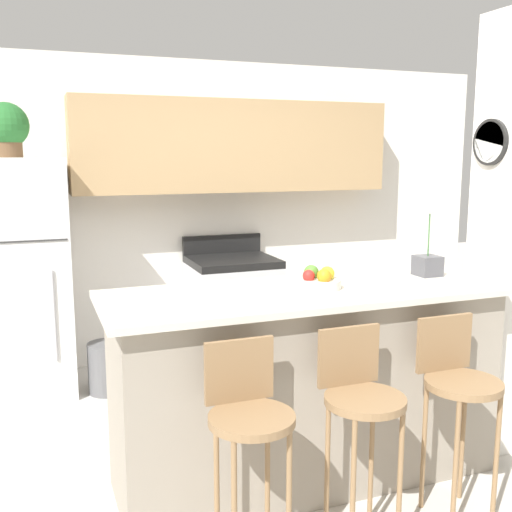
% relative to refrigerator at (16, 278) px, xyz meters
% --- Properties ---
extents(ground_plane, '(14.00, 14.00, 0.00)m').
position_rel_refrigerator_xyz_m(ground_plane, '(1.48, -1.86, -0.87)').
color(ground_plane, beige).
extents(wall_back, '(5.60, 0.38, 2.55)m').
position_rel_refrigerator_xyz_m(wall_back, '(1.61, 0.32, 0.65)').
color(wall_back, white).
rests_on(wall_back, ground_plane).
extents(pillar_right, '(0.38, 0.32, 2.55)m').
position_rel_refrigerator_xyz_m(pillar_right, '(2.76, -1.91, 0.41)').
color(pillar_right, white).
rests_on(pillar_right, ground_plane).
extents(counter_bar, '(2.17, 0.76, 1.07)m').
position_rel_refrigerator_xyz_m(counter_bar, '(1.48, -1.86, -0.34)').
color(counter_bar, gray).
rests_on(counter_bar, ground_plane).
extents(refrigerator, '(0.75, 0.70, 1.75)m').
position_rel_refrigerator_xyz_m(refrigerator, '(0.00, 0.00, 0.00)').
color(refrigerator, white).
rests_on(refrigerator, ground_plane).
extents(stove_range, '(0.71, 0.62, 1.07)m').
position_rel_refrigerator_xyz_m(stove_range, '(1.69, 0.05, -0.41)').
color(stove_range, silver).
rests_on(stove_range, ground_plane).
extents(bar_stool_left, '(0.37, 0.37, 0.98)m').
position_rel_refrigerator_xyz_m(bar_stool_left, '(0.94, -2.42, -0.21)').
color(bar_stool_left, olive).
rests_on(bar_stool_left, ground_plane).
extents(bar_stool_mid, '(0.37, 0.37, 0.98)m').
position_rel_refrigerator_xyz_m(bar_stool_mid, '(1.48, -2.42, -0.21)').
color(bar_stool_mid, olive).
rests_on(bar_stool_mid, ground_plane).
extents(bar_stool_right, '(0.37, 0.37, 0.98)m').
position_rel_refrigerator_xyz_m(bar_stool_right, '(2.02, -2.42, -0.21)').
color(bar_stool_right, olive).
rests_on(bar_stool_right, ground_plane).
extents(potted_plant_on_fridge, '(0.32, 0.32, 0.38)m').
position_rel_refrigerator_xyz_m(potted_plant_on_fridge, '(-0.00, 0.00, 1.08)').
color(potted_plant_on_fridge, brown).
rests_on(potted_plant_on_fridge, refrigerator).
extents(orchid_vase, '(0.13, 0.13, 0.43)m').
position_rel_refrigerator_xyz_m(orchid_vase, '(2.28, -1.78, 0.30)').
color(orchid_vase, '#4C4C51').
rests_on(orchid_vase, counter_bar).
extents(fruit_bowl, '(0.24, 0.24, 0.12)m').
position_rel_refrigerator_xyz_m(fruit_bowl, '(1.53, -1.86, 0.24)').
color(fruit_bowl, silver).
rests_on(fruit_bowl, counter_bar).
extents(trash_bin, '(0.28, 0.28, 0.38)m').
position_rel_refrigerator_xyz_m(trash_bin, '(0.60, -0.24, -0.68)').
color(trash_bin, '#59595B').
rests_on(trash_bin, ground_plane).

